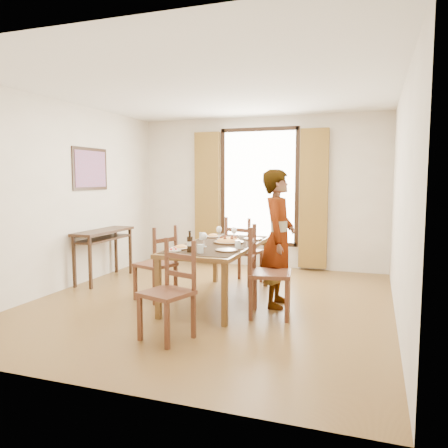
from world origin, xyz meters
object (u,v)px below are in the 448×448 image
(console_table, at_px, (104,237))
(man, at_px, (278,238))
(dining_table, at_px, (219,248))
(pasta_platter, at_px, (229,239))

(console_table, relative_size, man, 0.70)
(dining_table, relative_size, pasta_platter, 5.03)
(console_table, bearing_deg, pasta_platter, -10.47)
(man, height_order, pasta_platter, man)
(man, bearing_deg, dining_table, 89.72)
(dining_table, height_order, pasta_platter, pasta_platter)
(pasta_platter, bearing_deg, console_table, 169.53)
(dining_table, xyz_separation_m, man, (0.78, 0.02, 0.16))
(console_table, height_order, dining_table, console_table)
(man, xyz_separation_m, pasta_platter, (-0.68, 0.06, -0.05))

